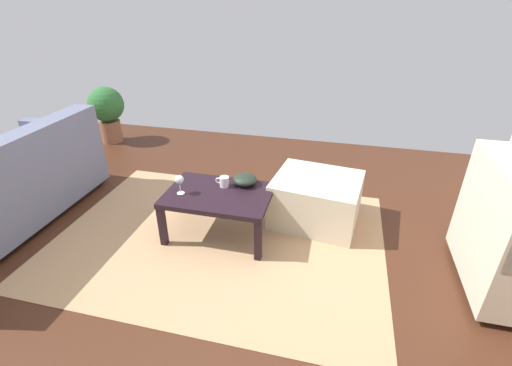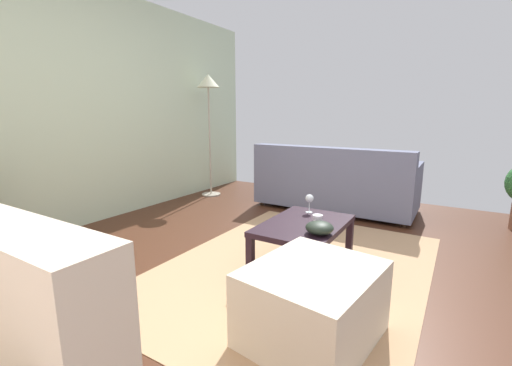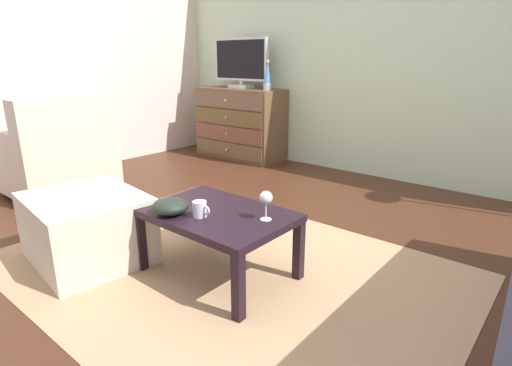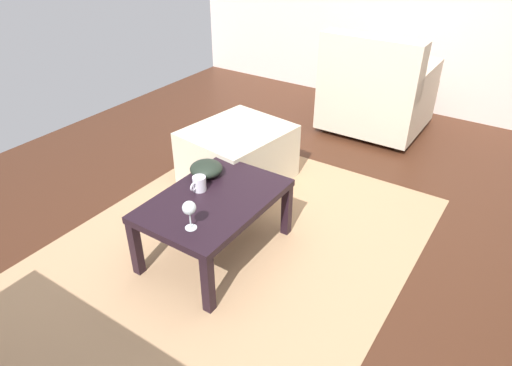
# 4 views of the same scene
# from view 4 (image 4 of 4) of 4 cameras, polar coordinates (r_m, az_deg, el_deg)

# --- Properties ---
(ground_plane) EXTENTS (5.84, 5.06, 0.05)m
(ground_plane) POSITION_cam_4_polar(r_m,az_deg,el_deg) (2.75, 2.29, -8.56)
(ground_plane) COLOR #442416
(area_rug) EXTENTS (2.60, 1.90, 0.01)m
(area_rug) POSITION_cam_4_polar(r_m,az_deg,el_deg) (2.70, -3.63, -8.85)
(area_rug) COLOR tan
(area_rug) RESTS_ON ground_plane
(coffee_table) EXTENTS (0.82, 0.56, 0.38)m
(coffee_table) POSITION_cam_4_polar(r_m,az_deg,el_deg) (2.52, -5.28, -2.75)
(coffee_table) COLOR black
(coffee_table) RESTS_ON ground_plane
(wine_glass) EXTENTS (0.07, 0.07, 0.16)m
(wine_glass) POSITION_cam_4_polar(r_m,az_deg,el_deg) (2.21, -8.42, -3.25)
(wine_glass) COLOR silver
(wine_glass) RESTS_ON coffee_table
(mug) EXTENTS (0.11, 0.08, 0.08)m
(mug) POSITION_cam_4_polar(r_m,az_deg,el_deg) (2.54, -7.20, -0.10)
(mug) COLOR silver
(mug) RESTS_ON coffee_table
(bowl_decorative) EXTENTS (0.19, 0.19, 0.09)m
(bowl_decorative) POSITION_cam_4_polar(r_m,az_deg,el_deg) (2.68, -6.29, 1.81)
(bowl_decorative) COLOR #202A20
(bowl_decorative) RESTS_ON coffee_table
(armchair) EXTENTS (0.80, 0.83, 0.89)m
(armchair) POSITION_cam_4_polar(r_m,az_deg,el_deg) (4.16, 14.90, 10.97)
(armchair) COLOR #332319
(armchair) RESTS_ON ground_plane
(ottoman) EXTENTS (0.77, 0.69, 0.41)m
(ottoman) POSITION_cam_4_polar(r_m,az_deg,el_deg) (3.28, -2.32, 3.52)
(ottoman) COLOR beige
(ottoman) RESTS_ON ground_plane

